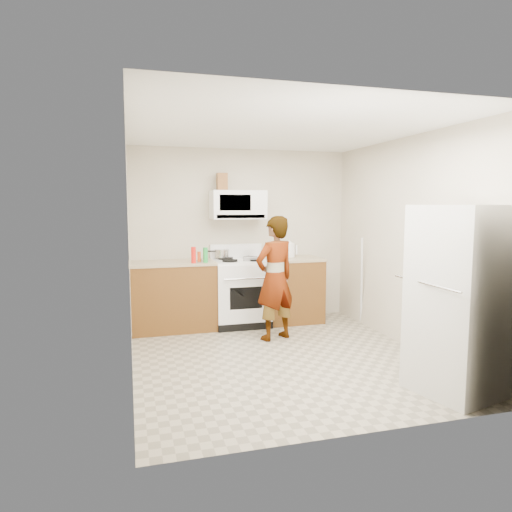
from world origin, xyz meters
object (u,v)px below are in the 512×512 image
object	(u,v)px
kettle	(289,250)
person	(275,278)
gas_range	(240,291)
fridge	(460,300)
saucepan	(222,253)
microwave	(238,205)

from	to	relation	value
kettle	person	bearing A→B (deg)	-100.78
gas_range	kettle	distance (m)	0.96
person	kettle	size ratio (longest dim) A/B	7.61
fridge	saucepan	world-z (taller)	fridge
microwave	fridge	world-z (taller)	microwave
fridge	kettle	world-z (taller)	fridge
person	kettle	bearing A→B (deg)	-140.46
saucepan	microwave	bearing A→B (deg)	-12.30
kettle	saucepan	world-z (taller)	kettle
kettle	saucepan	distance (m)	1.00
gas_range	fridge	bearing A→B (deg)	-64.41
microwave	person	bearing A→B (deg)	-74.32
microwave	fridge	size ratio (longest dim) A/B	0.45
microwave	saucepan	size ratio (longest dim) A/B	3.73
saucepan	fridge	bearing A→B (deg)	-62.22
gas_range	microwave	bearing A→B (deg)	90.00
microwave	person	size ratio (longest dim) A/B	0.49
kettle	microwave	bearing A→B (deg)	-161.19
gas_range	kettle	bearing A→B (deg)	9.82
gas_range	kettle	xyz separation A→B (m)	(0.77, 0.13, 0.55)
gas_range	person	world-z (taller)	person
gas_range	fridge	distance (m)	3.14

